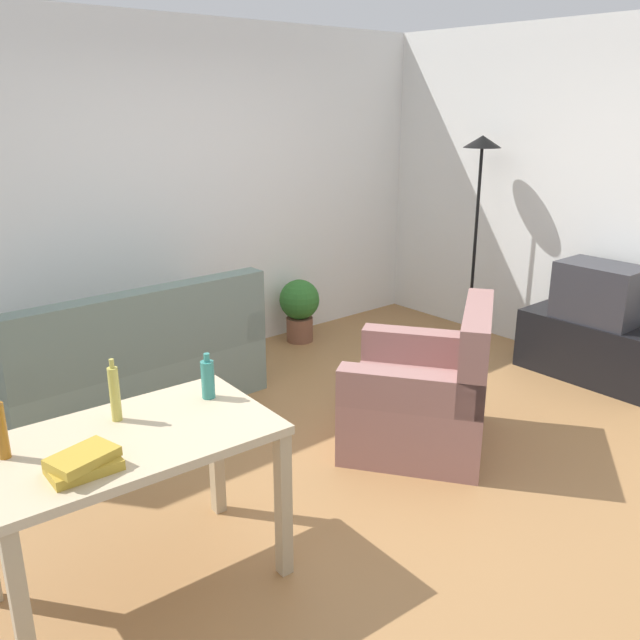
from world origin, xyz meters
TOP-DOWN VIEW (x-y plane):
  - ground_plane at (0.00, 0.00)m, footprint 5.20×4.40m
  - wall_rear at (0.00, 2.20)m, footprint 5.20×0.10m
  - wall_right at (2.60, 0.00)m, footprint 0.10×4.40m
  - couch at (-0.72, 1.59)m, footprint 1.82×0.84m
  - tv_stand at (2.25, -0.25)m, footprint 0.44×1.10m
  - tv at (2.25, -0.25)m, footprint 0.41×0.60m
  - torchiere_lamp at (2.25, 0.93)m, footprint 0.32×0.32m
  - desk at (-1.52, -0.18)m, footprint 1.23×0.76m
  - potted_plant at (1.05, 1.90)m, footprint 0.36×0.36m
  - armchair at (0.46, -0.10)m, footprint 1.22×1.20m
  - bottle_amber at (-1.97, -0.04)m, footprint 0.05×0.05m
  - bottle_squat at (-1.50, -0.02)m, footprint 0.05×0.05m
  - bottle_tall at (-1.07, -0.07)m, footprint 0.06×0.06m
  - book_stack at (-1.78, -0.34)m, footprint 0.27×0.21m

SIDE VIEW (x-z plane):
  - ground_plane at x=0.00m, z-range -0.02..0.00m
  - tv_stand at x=2.25m, z-range 0.00..0.48m
  - couch at x=-0.72m, z-range -0.15..0.77m
  - armchair at x=0.46m, z-range -0.14..0.78m
  - potted_plant at x=1.05m, z-range 0.05..0.62m
  - desk at x=-1.52m, z-range 0.27..1.03m
  - tv at x=2.25m, z-range 0.48..0.92m
  - book_stack at x=-1.78m, z-range 0.76..0.84m
  - bottle_tall at x=-1.07m, z-range 0.74..0.97m
  - bottle_amber at x=-1.97m, z-range 0.74..1.02m
  - bottle_squat at x=-1.50m, z-range 0.74..1.03m
  - wall_rear at x=0.00m, z-range 0.00..2.70m
  - wall_right at x=2.60m, z-range 0.00..2.70m
  - torchiere_lamp at x=2.25m, z-range 0.51..2.32m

